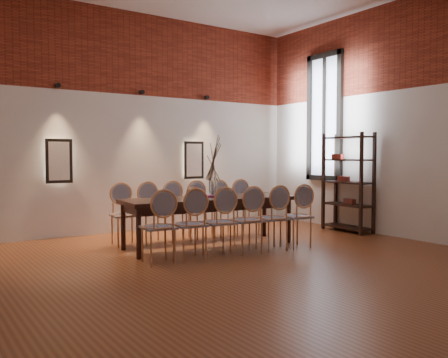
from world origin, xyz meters
TOP-DOWN VIEW (x-y plane):
  - floor at (0.00, 0.00)m, footprint 7.00×7.00m
  - wall_back at (0.00, 3.55)m, footprint 7.00×0.10m
  - wall_right at (3.55, 0.00)m, footprint 0.10×7.00m
  - brick_band_back at (0.00, 3.48)m, footprint 7.00×0.02m
  - brick_band_right at (3.48, 0.00)m, footprint 0.02×7.00m
  - niche_left at (-1.30, 3.45)m, footprint 0.36×0.06m
  - niche_right at (1.30, 3.45)m, footprint 0.36×0.06m
  - spot_fixture_left at (-1.30, 3.42)m, footprint 0.08×0.10m
  - spot_fixture_mid at (0.20, 3.42)m, footprint 0.08×0.10m
  - spot_fixture_right at (1.60, 3.42)m, footprint 0.08×0.10m
  - window_glass at (3.46, 2.00)m, footprint 0.02×0.78m
  - window_frame at (3.44, 2.00)m, footprint 0.08×0.90m
  - window_mullion at (3.44, 2.00)m, footprint 0.06×0.06m
  - dining_table at (0.42, 1.45)m, footprint 2.72×1.08m
  - chair_near_a at (-0.75, 0.85)m, footprint 0.48×0.48m
  - chair_near_b at (-0.31, 0.81)m, footprint 0.48×0.48m
  - chair_near_c at (0.14, 0.77)m, footprint 0.48×0.48m
  - chair_near_d at (0.58, 0.73)m, footprint 0.48×0.48m
  - chair_near_e at (1.02, 0.69)m, footprint 0.48×0.48m
  - chair_near_f at (1.46, 0.65)m, footprint 0.48×0.48m
  - chair_far_a at (-0.62, 2.25)m, footprint 0.48×0.48m
  - chair_far_b at (-0.18, 2.22)m, footprint 0.48×0.48m
  - chair_far_c at (0.26, 2.18)m, footprint 0.48×0.48m
  - chair_far_d at (0.70, 2.14)m, footprint 0.48×0.48m
  - chair_far_e at (1.14, 2.10)m, footprint 0.48×0.48m
  - chair_far_f at (1.58, 2.06)m, footprint 0.48×0.48m
  - vase at (0.49, 1.45)m, footprint 0.14×0.14m
  - dried_branches at (0.49, 1.45)m, footprint 0.50×0.50m
  - bowl at (0.13, 1.43)m, footprint 0.24×0.24m
  - book at (0.52, 1.48)m, footprint 0.27×0.20m
  - shelving_rack at (3.28, 1.24)m, footprint 0.43×1.02m

SIDE VIEW (x-z plane):
  - floor at x=0.00m, z-range -0.02..0.00m
  - dining_table at x=0.42m, z-range 0.00..0.75m
  - chair_near_a at x=-0.75m, z-range 0.00..0.94m
  - chair_near_b at x=-0.31m, z-range 0.00..0.94m
  - chair_near_c at x=0.14m, z-range 0.00..0.94m
  - chair_near_d at x=0.58m, z-range 0.00..0.94m
  - chair_near_e at x=1.02m, z-range 0.00..0.94m
  - chair_near_f at x=1.46m, z-range 0.00..0.94m
  - chair_far_a at x=-0.62m, z-range 0.00..0.94m
  - chair_far_b at x=-0.18m, z-range 0.00..0.94m
  - chair_far_c at x=0.26m, z-range 0.00..0.94m
  - chair_far_d at x=0.70m, z-range 0.00..0.94m
  - chair_far_e at x=1.14m, z-range 0.00..0.94m
  - chair_far_f at x=1.58m, z-range 0.00..0.94m
  - book at x=0.52m, z-range 0.75..0.78m
  - bowl at x=0.13m, z-range 0.75..0.93m
  - vase at x=0.49m, z-range 0.75..1.05m
  - shelving_rack at x=3.28m, z-range 0.00..1.80m
  - niche_left at x=-1.30m, z-range 0.97..1.63m
  - niche_right at x=1.30m, z-range 0.97..1.63m
  - dried_branches at x=0.49m, z-range 1.00..1.70m
  - wall_back at x=0.00m, z-range 0.00..4.00m
  - wall_right at x=3.55m, z-range 0.00..4.00m
  - window_glass at x=3.46m, z-range 0.96..3.34m
  - window_frame at x=3.44m, z-range 0.90..3.40m
  - window_mullion at x=3.44m, z-range 0.95..3.35m
  - spot_fixture_left at x=-1.30m, z-range 2.51..2.59m
  - spot_fixture_mid at x=0.20m, z-range 2.51..2.59m
  - spot_fixture_right at x=1.60m, z-range 2.51..2.59m
  - brick_band_back at x=0.00m, z-range 2.50..4.00m
  - brick_band_right at x=3.48m, z-range 2.50..4.00m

